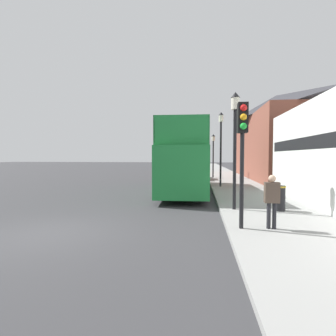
# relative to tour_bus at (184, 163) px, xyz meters

# --- Properties ---
(ground_plane) EXTENTS (144.00, 144.00, 0.00)m
(ground_plane) POSITION_rel_tour_bus_xyz_m (-3.36, 11.39, -1.79)
(ground_plane) COLOR #333335
(sidewalk) EXTENTS (3.78, 108.00, 0.14)m
(sidewalk) POSITION_rel_tour_bus_xyz_m (3.67, 8.39, -1.72)
(sidewalk) COLOR gray
(sidewalk) RESTS_ON ground_plane
(brick_terrace_rear) EXTENTS (6.00, 19.24, 8.38)m
(brick_terrace_rear) POSITION_rel_tour_bus_xyz_m (8.56, 11.42, 2.40)
(brick_terrace_rear) COLOR brown
(brick_terrace_rear) RESTS_ON ground_plane
(tour_bus) EXTENTS (2.83, 10.26, 4.07)m
(tour_bus) POSITION_rel_tour_bus_xyz_m (0.00, 0.00, 0.00)
(tour_bus) COLOR #1E7A38
(tour_bus) RESTS_ON ground_plane
(parked_car_ahead_of_bus) EXTENTS (1.75, 4.48, 1.46)m
(parked_car_ahead_of_bus) POSITION_rel_tour_bus_xyz_m (0.69, 7.96, -1.11)
(parked_car_ahead_of_bus) COLOR black
(parked_car_ahead_of_bus) RESTS_ON ground_plane
(pedestrian_nearest) EXTENTS (0.41, 0.22, 1.55)m
(pedestrian_nearest) POSITION_rel_tour_bus_xyz_m (3.05, -8.71, -0.71)
(pedestrian_nearest) COLOR #232328
(pedestrian_nearest) RESTS_ON sidewalk
(traffic_signal) EXTENTS (0.28, 0.42, 3.61)m
(traffic_signal) POSITION_rel_tour_bus_xyz_m (2.19, -8.80, 1.00)
(traffic_signal) COLOR black
(traffic_signal) RESTS_ON sidewalk
(lamp_post_nearest) EXTENTS (0.35, 0.35, 4.58)m
(lamp_post_nearest) POSITION_rel_tour_bus_xyz_m (2.34, -5.99, 1.52)
(lamp_post_nearest) COLOR black
(lamp_post_nearest) RESTS_ON sidewalk
(lamp_post_second) EXTENTS (0.35, 0.35, 5.13)m
(lamp_post_second) POSITION_rel_tour_bus_xyz_m (2.40, 1.93, 1.86)
(lamp_post_second) COLOR black
(lamp_post_second) RESTS_ON sidewalk
(lamp_post_third) EXTENTS (0.35, 0.35, 4.29)m
(lamp_post_third) POSITION_rel_tour_bus_xyz_m (2.26, 9.86, 1.34)
(lamp_post_third) COLOR black
(lamp_post_third) RESTS_ON sidewalk
(litter_bin) EXTENTS (0.48, 0.48, 0.97)m
(litter_bin) POSITION_rel_tour_bus_xyz_m (4.02, -6.06, -1.13)
(litter_bin) COLOR black
(litter_bin) RESTS_ON sidewalk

